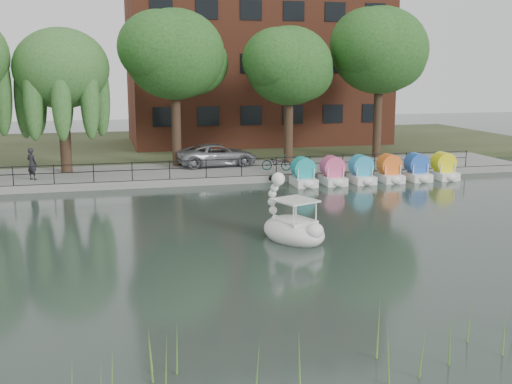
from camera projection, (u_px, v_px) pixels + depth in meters
name	position (u px, v px, depth m)	size (l,w,h in m)	color
ground_plane	(270.00, 250.00, 22.69)	(120.00, 120.00, 0.00)	#37453E
promenade	(198.00, 173.00, 37.89)	(40.00, 6.00, 0.40)	gray
kerb	(207.00, 181.00, 35.08)	(40.00, 0.25, 0.40)	gray
land_strip	(171.00, 146.00, 51.22)	(60.00, 22.00, 0.36)	#47512D
railing	(206.00, 164.00, 35.09)	(32.00, 0.05, 1.00)	black
apartment_building	(256.00, 29.00, 51.10)	(20.00, 10.07, 18.00)	#4C1E16
willow_mid	(61.00, 69.00, 35.89)	(5.32, 5.32, 8.15)	#473323
broadleaf_center	(175.00, 55.00, 38.24)	(6.00, 6.00, 9.25)	#473323
broadleaf_right	(289.00, 67.00, 39.56)	(5.40, 5.40, 8.32)	#473323
broadleaf_far	(380.00, 51.00, 41.88)	(6.30, 6.30, 9.71)	#473323
minivan	(217.00, 153.00, 39.13)	(5.61, 2.58, 1.56)	gray
bicycle	(276.00, 162.00, 37.52)	(1.72, 0.60, 1.00)	gray
pedestrian	(32.00, 161.00, 34.28)	(0.71, 0.48, 1.98)	black
swan_boat	(293.00, 226.00, 23.93)	(2.74, 3.33, 2.43)	white
pedal_boat_row	(375.00, 171.00, 35.93)	(9.65, 1.70, 1.40)	white
reed_bank	(473.00, 335.00, 14.01)	(24.00, 2.40, 1.20)	#669938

